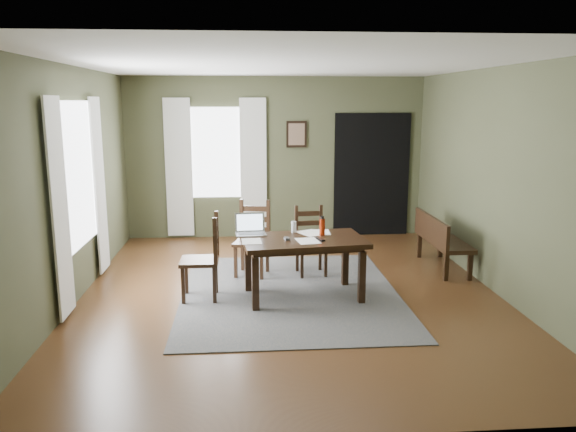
{
  "coord_description": "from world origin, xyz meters",
  "views": [
    {
      "loc": [
        -0.53,
        -6.47,
        2.29
      ],
      "look_at": [
        0.0,
        0.3,
        0.9
      ],
      "focal_mm": 35.0,
      "sensor_mm": 36.0,
      "label": 1
    }
  ],
  "objects": [
    {
      "name": "window_back",
      "position": [
        -1.0,
        2.97,
        1.45
      ],
      "size": [
        1.0,
        0.01,
        1.5
      ],
      "color": "white",
      "rests_on": "ground"
    },
    {
      "name": "laptop",
      "position": [
        -0.47,
        0.14,
        0.78
      ],
      "size": [
        0.38,
        0.31,
        0.24
      ],
      "rotation": [
        0.0,
        0.0,
        0.07
      ],
      "color": "#B7B7BC",
      "rests_on": "dining_table"
    },
    {
      "name": "dining_table",
      "position": [
        0.15,
        -0.14,
        0.63
      ],
      "size": [
        1.51,
        1.01,
        0.71
      ],
      "rotation": [
        0.0,
        0.0,
        0.11
      ],
      "color": "black",
      "rests_on": "rug"
    },
    {
      "name": "tv_remote",
      "position": [
        0.33,
        -0.23,
        0.73
      ],
      "size": [
        0.09,
        0.17,
        0.02
      ],
      "primitive_type": "cube",
      "rotation": [
        0.0,
        0.0,
        0.28
      ],
      "color": "black",
      "rests_on": "dining_table"
    },
    {
      "name": "room_shell",
      "position": [
        0.0,
        0.0,
        1.8
      ],
      "size": [
        5.02,
        6.02,
        2.71
      ],
      "color": "#474B30",
      "rests_on": "ground"
    },
    {
      "name": "curtain_back_right",
      "position": [
        -0.38,
        2.94,
        1.2
      ],
      "size": [
        0.44,
        0.03,
        2.3
      ],
      "color": "silver",
      "rests_on": "ground"
    },
    {
      "name": "ground",
      "position": [
        0.0,
        0.0,
        -0.01
      ],
      "size": [
        5.0,
        6.0,
        0.01
      ],
      "color": "#492C16"
    },
    {
      "name": "rug",
      "position": [
        0.0,
        0.0,
        0.01
      ],
      "size": [
        2.6,
        3.2,
        0.01
      ],
      "color": "#454545",
      "rests_on": "ground"
    },
    {
      "name": "computer_mouse",
      "position": [
        -0.05,
        -0.2,
        0.74
      ],
      "size": [
        0.07,
        0.1,
        0.03
      ],
      "primitive_type": "cube",
      "rotation": [
        0.0,
        0.0,
        0.2
      ],
      "color": "#3F3F42",
      "rests_on": "dining_table"
    },
    {
      "name": "curtain_back_left",
      "position": [
        -1.62,
        2.94,
        1.2
      ],
      "size": [
        0.44,
        0.03,
        2.3
      ],
      "color": "silver",
      "rests_on": "ground"
    },
    {
      "name": "chair_back_left",
      "position": [
        -0.43,
        0.81,
        0.49
      ],
      "size": [
        0.53,
        0.53,
        0.99
      ],
      "rotation": [
        0.0,
        0.0,
        -0.26
      ],
      "color": "black",
      "rests_on": "rug"
    },
    {
      "name": "window_left",
      "position": [
        -2.47,
        0.2,
        1.45
      ],
      "size": [
        0.01,
        1.3,
        1.7
      ],
      "color": "white",
      "rests_on": "ground"
    },
    {
      "name": "curtain_left_far",
      "position": [
        -2.44,
        1.02,
        1.2
      ],
      "size": [
        0.03,
        0.48,
        2.3
      ],
      "color": "silver",
      "rests_on": "ground"
    },
    {
      "name": "paper_b",
      "position": [
        0.18,
        -0.27,
        0.72
      ],
      "size": [
        0.29,
        0.35,
        0.0
      ],
      "primitive_type": "cube",
      "rotation": [
        0.0,
        0.0,
        0.16
      ],
      "color": "white",
      "rests_on": "dining_table"
    },
    {
      "name": "curtain_left_near",
      "position": [
        -2.44,
        -0.62,
        1.2
      ],
      "size": [
        0.03,
        0.48,
        2.3
      ],
      "color": "silver",
      "rests_on": "ground"
    },
    {
      "name": "chair_back_right",
      "position": [
        0.34,
        0.78,
        0.45
      ],
      "size": [
        0.44,
        0.44,
        0.91
      ],
      "rotation": [
        0.0,
        0.0,
        0.1
      ],
      "color": "black",
      "rests_on": "rug"
    },
    {
      "name": "chair_end",
      "position": [
        -1.01,
        -0.11,
        0.49
      ],
      "size": [
        0.44,
        0.44,
        1.0
      ],
      "rotation": [
        0.0,
        0.0,
        -1.57
      ],
      "color": "black",
      "rests_on": "rug"
    },
    {
      "name": "framed_picture",
      "position": [
        0.35,
        2.97,
        1.75
      ],
      "size": [
        0.34,
        0.03,
        0.44
      ],
      "color": "black",
      "rests_on": "ground"
    },
    {
      "name": "paper_d",
      "position": [
        0.38,
        0.14,
        0.72
      ],
      "size": [
        0.25,
        0.31,
        0.0
      ],
      "primitive_type": "cube",
      "rotation": [
        0.0,
        0.0,
        -0.04
      ],
      "color": "white",
      "rests_on": "dining_table"
    },
    {
      "name": "paper_a",
      "position": [
        -0.46,
        -0.24,
        0.72
      ],
      "size": [
        0.23,
        0.3,
        0.0
      ],
      "primitive_type": "cube",
      "rotation": [
        0.0,
        0.0,
        0.04
      ],
      "color": "white",
      "rests_on": "dining_table"
    },
    {
      "name": "bench",
      "position": [
        2.15,
        0.9,
        0.44
      ],
      "size": [
        0.42,
        1.32,
        0.74
      ],
      "rotation": [
        0.0,
        0.0,
        1.57
      ],
      "color": "black",
      "rests_on": "ground"
    },
    {
      "name": "doorway_back",
      "position": [
        1.65,
        2.97,
        1.05
      ],
      "size": [
        1.3,
        0.03,
        2.1
      ],
      "color": "black",
      "rests_on": "ground"
    },
    {
      "name": "drinking_glass",
      "position": [
        0.06,
        0.18,
        0.79
      ],
      "size": [
        0.07,
        0.07,
        0.14
      ],
      "primitive_type": "cylinder",
      "rotation": [
        0.0,
        0.0,
        -0.19
      ],
      "color": "silver",
      "rests_on": "dining_table"
    },
    {
      "name": "paper_c",
      "position": [
        0.27,
        0.11,
        0.72
      ],
      "size": [
        0.37,
        0.41,
        0.0
      ],
      "primitive_type": "cube",
      "rotation": [
        0.0,
        0.0,
        0.48
      ],
      "color": "white",
      "rests_on": "dining_table"
    },
    {
      "name": "water_bottle",
      "position": [
        0.39,
        -0.0,
        0.83
      ],
      "size": [
        0.08,
        0.08,
        0.23
      ],
      "rotation": [
        0.0,
        0.0,
        -0.12
      ],
      "color": "#AB2A0D",
      "rests_on": "dining_table"
    }
  ]
}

